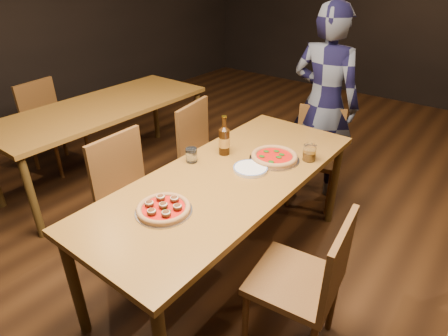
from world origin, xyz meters
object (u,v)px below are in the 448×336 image
Objects in this scene: table_main at (229,185)px; amber_glass at (309,153)px; table_left at (103,112)px; chair_end at (314,157)px; pizza_meatball at (164,208)px; chair_main_sw at (215,158)px; beer_bottle at (224,141)px; diner at (324,103)px; plate_stack at (250,169)px; chair_nbr_left at (56,125)px; pizza_margherita at (274,157)px; water_glass at (191,155)px; chair_main_e at (294,280)px; chair_main_nw at (141,200)px.

table_main is 18.58× the size of amber_glass.
table_left is 2.32× the size of chair_end.
amber_glass is at bearing 71.34° from pizza_meatball.
pizza_meatball is at bearing -164.42° from chair_main_sw.
diner reaches higher than beer_bottle.
table_main is 2.32× the size of chair_end.
table_main is 9.15× the size of plate_stack.
beer_bottle reaches higher than chair_end.
chair_main_sw is at bearing -85.43° from chair_nbr_left.
chair_main_sw is at bearing 136.91° from beer_bottle.
plate_stack is at bearing -16.33° from beer_bottle.
plate_stack is at bearing -98.49° from chair_nbr_left.
diner is (2.27, 1.25, 0.37)m from chair_nbr_left.
chair_nbr_left is 2.78× the size of pizza_margherita.
diner is at bearing 77.99° from water_glass.
chair_end reaches higher than pizza_meatball.
table_main is 0.38m from pizza_margherita.
chair_main_e reaches higher than table_left.
chair_nbr_left is at bearing 176.26° from water_glass.
table_main is 2.29m from chair_nbr_left.
chair_main_nw is at bearing 169.29° from chair_main_sw.
table_main is 1.20× the size of diner.
chair_nbr_left is at bearing -104.47° from chair_main_e.
chair_end is at bearing 109.22° from diner.
water_glass is (-0.30, -0.01, 0.12)m from table_main.
water_glass reaches higher than table_left.
table_main is 0.33m from beer_bottle.
chair_nbr_left is at bearing 75.38° from chair_main_nw.
chair_nbr_left reaches higher than amber_glass.
water_glass is at bearing -140.53° from amber_glass.
chair_end is (1.77, 0.83, -0.25)m from table_left.
chair_end is at bearing 86.56° from table_main.
diner is (-0.31, 0.88, 0.03)m from amber_glass.
pizza_meatball is 0.92× the size of pizza_margherita.
table_left is at bearing 167.47° from water_glass.
beer_bottle is 0.25m from water_glass.
chair_main_sw is at bearing 114.11° from water_glass.
diner is (-0.08, 0.23, 0.40)m from chair_end.
plate_stack is 2.32× the size of water_glass.
pizza_meatball is (-0.04, -0.52, 0.09)m from table_main.
chair_main_sw reaches higher than pizza_meatball.
chair_nbr_left is 2.01m from water_glass.
water_glass is (-0.37, -0.14, 0.04)m from plate_stack.
chair_nbr_left is 9.78× the size of water_glass.
water_glass is (-0.42, -0.36, 0.03)m from pizza_margherita.
chair_end is 7.99× the size of amber_glass.
chair_main_e is at bearing -106.15° from chair_nbr_left.
chair_nbr_left is 3.43× the size of beer_bottle.
chair_main_nw reaches higher than water_glass.
table_left is 21.21× the size of water_glass.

